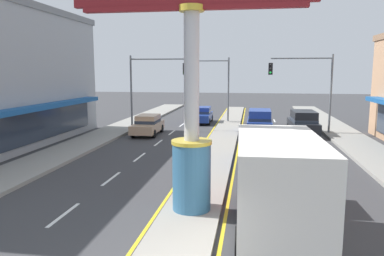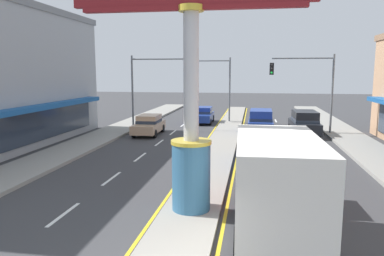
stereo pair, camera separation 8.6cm
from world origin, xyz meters
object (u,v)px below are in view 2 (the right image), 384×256
at_px(traffic_light_right_side, 309,80).
at_px(sedan_mid_left_lane, 203,115).
at_px(district_sign, 191,86).
at_px(box_truck_near_left_lane, 274,180).
at_px(traffic_light_left_side, 152,79).
at_px(suv_far_right_lane, 261,121).
at_px(suv_kerb_right, 304,123).
at_px(traffic_light_median_far, 214,79).
at_px(suv_far_left_oncoming, 264,148).
at_px(sedan_near_right_lane, 149,125).

xyz_separation_m(traffic_light_right_side, sedan_mid_left_lane, (-8.92, 5.05, -3.46)).
height_order(district_sign, box_truck_near_left_lane, district_sign).
height_order(traffic_light_left_side, suv_far_right_lane, traffic_light_left_side).
height_order(sedan_mid_left_lane, suv_kerb_right, suv_kerb_right).
distance_m(traffic_light_median_far, suv_far_left_oncoming, 17.28).
xyz_separation_m(traffic_light_right_side, sedan_near_right_lane, (-12.22, -2.21, -3.46)).
bearing_deg(traffic_light_median_far, traffic_light_right_side, -35.47).
xyz_separation_m(district_sign, suv_far_left_oncoming, (2.66, 7.00, -3.41)).
bearing_deg(suv_far_left_oncoming, box_truck_near_left_lane, -89.63).
bearing_deg(traffic_light_left_side, suv_kerb_right, -3.19).
bearing_deg(sedan_near_right_lane, sedan_mid_left_lane, 65.56).
relative_size(traffic_light_median_far, sedan_mid_left_lane, 1.44).
distance_m(district_sign, suv_far_left_oncoming, 8.23).
xyz_separation_m(district_sign, box_truck_near_left_lane, (2.72, -1.27, -2.70)).
xyz_separation_m(district_sign, traffic_light_right_side, (6.25, 17.73, -0.15)).
bearing_deg(sedan_near_right_lane, box_truck_near_left_lane, -62.65).
relative_size(district_sign, sedan_mid_left_lane, 1.96).
bearing_deg(district_sign, suv_kerb_right, 70.80).
height_order(traffic_light_median_far, sedan_near_right_lane, traffic_light_median_far).
bearing_deg(suv_far_left_oncoming, suv_kerb_right, 71.94).
height_order(district_sign, sedan_mid_left_lane, district_sign).
height_order(box_truck_near_left_lane, suv_far_left_oncoming, box_truck_near_left_lane).
distance_m(box_truck_near_left_lane, suv_far_left_oncoming, 8.30).
distance_m(traffic_light_left_side, suv_far_left_oncoming, 14.39).
bearing_deg(suv_kerb_right, traffic_light_left_side, 176.81).
bearing_deg(traffic_light_left_side, suv_far_right_lane, -2.11).
xyz_separation_m(traffic_light_median_far, box_truck_near_left_lane, (4.43, -24.67, -2.50)).
height_order(sedan_near_right_lane, suv_kerb_right, suv_kerb_right).
distance_m(traffic_light_right_side, sedan_mid_left_lane, 10.82).
distance_m(traffic_light_right_side, box_truck_near_left_lane, 19.49).
distance_m(traffic_light_median_far, sedan_near_right_lane, 9.58).
height_order(traffic_light_left_side, traffic_light_median_far, same).
xyz_separation_m(sedan_near_right_lane, sedan_mid_left_lane, (3.30, 7.26, 0.00)).
relative_size(suv_far_right_lane, suv_kerb_right, 1.00).
height_order(sedan_near_right_lane, box_truck_near_left_lane, box_truck_near_left_lane).
bearing_deg(traffic_light_median_far, traffic_light_left_side, -129.07).
relative_size(traffic_light_left_side, traffic_light_right_side, 1.00).
bearing_deg(suv_far_right_lane, traffic_light_left_side, 177.89).
distance_m(suv_far_left_oncoming, suv_kerb_right, 10.66).
bearing_deg(box_truck_near_left_lane, suv_far_left_oncoming, 90.37).
xyz_separation_m(traffic_light_left_side, suv_far_left_oncoming, (8.91, -10.82, -3.26)).
distance_m(suv_far_right_lane, box_truck_near_left_lane, 18.77).
bearing_deg(sedan_mid_left_lane, traffic_light_left_side, -125.82).
bearing_deg(traffic_light_left_side, traffic_light_right_side, -0.40).
xyz_separation_m(traffic_light_left_side, suv_far_right_lane, (8.92, -0.33, -3.26)).
height_order(district_sign, traffic_light_right_side, district_sign).
relative_size(traffic_light_right_side, suv_kerb_right, 1.33).
relative_size(box_truck_near_left_lane, suv_kerb_right, 1.50).
height_order(district_sign, sedan_near_right_lane, district_sign).
height_order(traffic_light_right_side, suv_far_left_oncoming, traffic_light_right_side).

